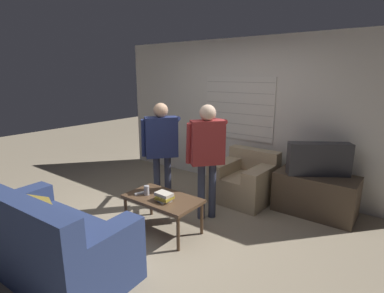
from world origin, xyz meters
TOP-DOWN VIEW (x-y plane):
  - ground_plane at (0.00, 0.00)m, footprint 16.00×16.00m
  - wall_back at (-0.00, 2.03)m, footprint 5.20×0.08m
  - couch_blue at (-0.31, -1.39)m, footprint 1.78×0.95m
  - armchair_beige at (0.41, 1.45)m, footprint 0.88×0.88m
  - coffee_table at (0.05, -0.09)m, footprint 0.96×0.54m
  - tv_stand at (1.45, 1.60)m, footprint 1.09×0.58m
  - tv at (1.44, 1.60)m, footprint 0.81×0.63m
  - person_left_standing at (-0.47, 0.47)m, footprint 0.51×0.80m
  - person_right_standing at (0.28, 0.56)m, footprint 0.52×0.81m
  - book_stack at (0.14, -0.16)m, footprint 0.22×0.18m
  - soda_can at (-0.17, -0.15)m, footprint 0.07×0.07m
  - spare_remote at (-0.25, -0.19)m, footprint 0.08×0.14m

SIDE VIEW (x-z plane):
  - ground_plane at x=0.00m, z-range 0.00..0.00m
  - tv_stand at x=1.45m, z-range 0.00..0.58m
  - armchair_beige at x=0.41m, z-range -0.07..0.70m
  - couch_blue at x=-0.31m, z-range -0.12..0.80m
  - coffee_table at x=0.05m, z-range 0.18..0.64m
  - spare_remote at x=-0.25m, z-range 0.46..0.48m
  - book_stack at x=0.14m, z-range 0.46..0.56m
  - soda_can at x=-0.17m, z-range 0.46..0.58m
  - tv at x=1.44m, z-range 0.58..1.04m
  - person_left_standing at x=-0.47m, z-range 0.21..1.77m
  - person_right_standing at x=0.28m, z-range 0.22..1.80m
  - wall_back at x=0.00m, z-range 0.00..2.55m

